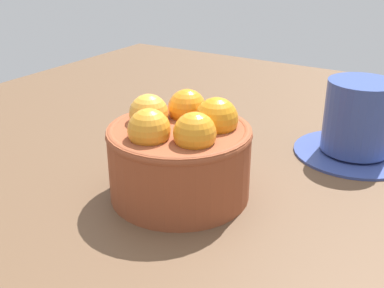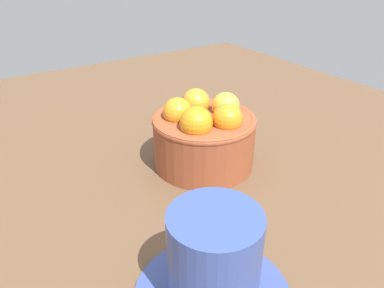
# 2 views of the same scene
# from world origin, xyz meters

# --- Properties ---
(ground_plane) EXTENTS (1.11, 0.96, 0.04)m
(ground_plane) POSITION_xyz_m (0.00, 0.00, -0.02)
(ground_plane) COLOR brown
(terracotta_bowl) EXTENTS (0.14, 0.14, 0.10)m
(terracotta_bowl) POSITION_xyz_m (-0.00, 0.00, 0.05)
(terracotta_bowl) COLOR brown
(terracotta_bowl) RESTS_ON ground_plane
(coffee_cup) EXTENTS (0.14, 0.14, 0.09)m
(coffee_cup) POSITION_xyz_m (-0.19, 0.12, 0.04)
(coffee_cup) COLOR #354589
(coffee_cup) RESTS_ON ground_plane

